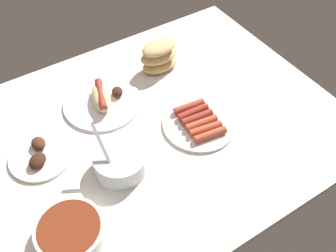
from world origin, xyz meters
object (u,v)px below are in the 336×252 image
object	(u,v)px
bread_stack	(159,56)
plate_sausages	(199,122)
bowl_coleslaw	(120,161)
bowl_chili	(70,231)
plate_grilled_meat	(40,155)
plate_hotdog_assembled	(102,100)

from	to	relation	value
bread_stack	plate_sausages	world-z (taller)	bread_stack
bowl_coleslaw	plate_sausages	world-z (taller)	bowl_coleslaw
plate_sausages	bowl_chili	world-z (taller)	bowl_chili
bread_stack	bowl_chili	distance (cm)	67.62
bread_stack	plate_sausages	bearing A→B (deg)	82.77
plate_grilled_meat	bowl_coleslaw	xyz separation A→B (cm)	(-18.06, 16.05, 2.47)
plate_hotdog_assembled	bread_stack	bearing A→B (deg)	-168.07
plate_sausages	plate_hotdog_assembled	size ratio (longest dim) A/B	0.90
bread_stack	bowl_chili	bearing A→B (deg)	39.46
plate_grilled_meat	plate_hotdog_assembled	distance (cm)	27.14
plate_grilled_meat	bread_stack	world-z (taller)	bread_stack
plate_grilled_meat	plate_sausages	distance (cm)	48.60
plate_hotdog_assembled	bowl_chili	xyz separation A→B (cm)	(27.11, 37.64, 0.68)
bread_stack	plate_hotdog_assembled	distance (cm)	25.86
plate_grilled_meat	bowl_coleslaw	bearing A→B (deg)	138.38
plate_sausages	plate_hotdog_assembled	world-z (taller)	plate_hotdog_assembled
bowl_coleslaw	plate_hotdog_assembled	size ratio (longest dim) A/B	0.61
bread_stack	plate_hotdog_assembled	xyz separation A→B (cm)	(25.04, 5.29, -3.71)
plate_grilled_meat	bowl_chili	world-z (taller)	bowl_chili
bread_stack	plate_grilled_meat	bearing A→B (deg)	17.12
plate_grilled_meat	bowl_coleslaw	world-z (taller)	bowl_coleslaw
bowl_coleslaw	bowl_chili	world-z (taller)	bowl_coleslaw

